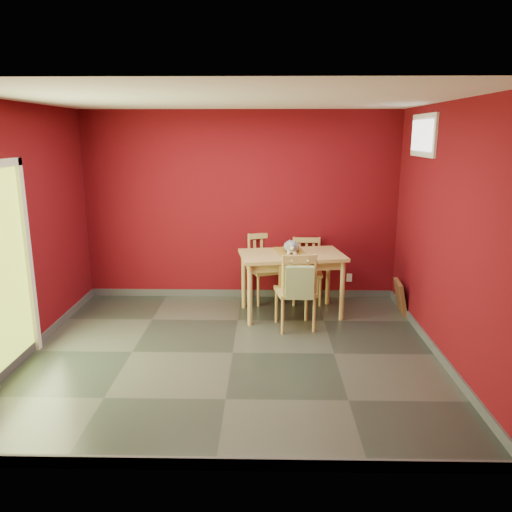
{
  "coord_description": "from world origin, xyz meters",
  "views": [
    {
      "loc": [
        0.36,
        -5.12,
        2.37
      ],
      "look_at": [
        0.25,
        0.45,
        1.0
      ],
      "focal_mm": 35.0,
      "sensor_mm": 36.0,
      "label": 1
    }
  ],
  "objects_px": {
    "tote_bag": "(300,282)",
    "chair_far_right": "(307,270)",
    "dining_table": "(292,261)",
    "chair_far_left": "(265,267)",
    "cat": "(291,244)",
    "picture_frame": "(400,297)",
    "chair_near": "(296,290)"
  },
  "relations": [
    {
      "from": "tote_bag",
      "to": "chair_far_right",
      "type": "bearing_deg",
      "value": 81.74
    },
    {
      "from": "dining_table",
      "to": "tote_bag",
      "type": "distance_m",
      "value": 0.76
    },
    {
      "from": "chair_far_left",
      "to": "chair_far_right",
      "type": "xyz_separation_m",
      "value": [
        0.6,
        -0.06,
        -0.03
      ]
    },
    {
      "from": "cat",
      "to": "picture_frame",
      "type": "bearing_deg",
      "value": -25.9
    },
    {
      "from": "chair_far_left",
      "to": "chair_near",
      "type": "height_order",
      "value": "chair_near"
    },
    {
      "from": "tote_bag",
      "to": "cat",
      "type": "xyz_separation_m",
      "value": [
        -0.06,
        0.84,
        0.28
      ]
    },
    {
      "from": "chair_far_left",
      "to": "tote_bag",
      "type": "xyz_separation_m",
      "value": [
        0.41,
        -1.34,
        0.17
      ]
    },
    {
      "from": "chair_near",
      "to": "picture_frame",
      "type": "height_order",
      "value": "chair_near"
    },
    {
      "from": "chair_far_right",
      "to": "tote_bag",
      "type": "distance_m",
      "value": 1.31
    },
    {
      "from": "chair_far_left",
      "to": "cat",
      "type": "relative_size",
      "value": 2.26
    },
    {
      "from": "dining_table",
      "to": "picture_frame",
      "type": "bearing_deg",
      "value": 2.94
    },
    {
      "from": "chair_near",
      "to": "cat",
      "type": "xyz_separation_m",
      "value": [
        -0.04,
        0.61,
        0.44
      ]
    },
    {
      "from": "cat",
      "to": "picture_frame",
      "type": "distance_m",
      "value": 1.65
    },
    {
      "from": "chair_far_left",
      "to": "chair_near",
      "type": "xyz_separation_m",
      "value": [
        0.38,
        -1.11,
        0.01
      ]
    },
    {
      "from": "picture_frame",
      "to": "chair_near",
      "type": "bearing_deg",
      "value": -157.39
    },
    {
      "from": "dining_table",
      "to": "chair_far_right",
      "type": "xyz_separation_m",
      "value": [
        0.24,
        0.53,
        -0.26
      ]
    },
    {
      "from": "dining_table",
      "to": "picture_frame",
      "type": "distance_m",
      "value": 1.57
    },
    {
      "from": "dining_table",
      "to": "cat",
      "type": "height_order",
      "value": "cat"
    },
    {
      "from": "chair_near",
      "to": "tote_bag",
      "type": "distance_m",
      "value": 0.28
    },
    {
      "from": "chair_near",
      "to": "picture_frame",
      "type": "bearing_deg",
      "value": 22.61
    },
    {
      "from": "dining_table",
      "to": "tote_bag",
      "type": "height_order",
      "value": "tote_bag"
    },
    {
      "from": "dining_table",
      "to": "chair_far_left",
      "type": "relative_size",
      "value": 1.49
    },
    {
      "from": "chair_far_right",
      "to": "tote_bag",
      "type": "relative_size",
      "value": 1.98
    },
    {
      "from": "dining_table",
      "to": "chair_far_left",
      "type": "distance_m",
      "value": 0.72
    },
    {
      "from": "dining_table",
      "to": "chair_far_right",
      "type": "distance_m",
      "value": 0.64
    },
    {
      "from": "dining_table",
      "to": "tote_bag",
      "type": "xyz_separation_m",
      "value": [
        0.06,
        -0.76,
        -0.06
      ]
    },
    {
      "from": "chair_near",
      "to": "cat",
      "type": "height_order",
      "value": "cat"
    },
    {
      "from": "dining_table",
      "to": "chair_far_left",
      "type": "bearing_deg",
      "value": 121.12
    },
    {
      "from": "tote_bag",
      "to": "chair_near",
      "type": "bearing_deg",
      "value": 96.5
    },
    {
      "from": "chair_far_left",
      "to": "cat",
      "type": "bearing_deg",
      "value": -55.22
    },
    {
      "from": "chair_far_right",
      "to": "tote_bag",
      "type": "xyz_separation_m",
      "value": [
        -0.19,
        -1.28,
        0.2
      ]
    },
    {
      "from": "dining_table",
      "to": "chair_far_right",
      "type": "bearing_deg",
      "value": 65.25
    }
  ]
}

